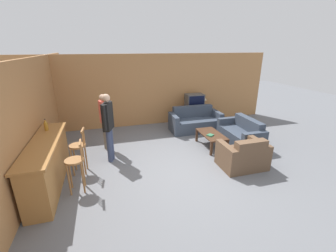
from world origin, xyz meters
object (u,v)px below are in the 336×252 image
Objects in this scene: coffee_table at (211,135)px; person_by_counter at (108,124)px; bottle at (46,125)px; couch_far at (195,122)px; book_on_table at (210,135)px; table_lamp at (203,98)px; bar_chair_mid at (79,150)px; loveseat_right at (241,135)px; bar_chair_near at (76,165)px; tv at (195,100)px; armchair_near at (243,156)px; person_by_window at (105,119)px; tv_unit at (194,115)px.

person_by_counter is (-2.89, -0.03, 0.65)m from coffee_table.
coffee_table is at bearing 1.57° from bottle.
person_by_counter is (-2.98, -1.49, 0.71)m from couch_far.
book_on_table is at bearing -127.68° from coffee_table.
bar_chair_mid is at bearing -148.37° from table_lamp.
couch_far is 1.74m from loveseat_right.
bar_chair_near is 1.38m from bottle.
loveseat_right is 3.50× the size of table_lamp.
bottle is at bearing -160.19° from couch_far.
loveseat_right is (0.89, -1.50, -0.00)m from couch_far.
couch_far is at bearing -109.79° from tv.
armchair_near is at bearing -97.83° from table_lamp.
tv is (0.35, 2.19, 0.54)m from coffee_table.
person_by_window is (-2.98, 0.68, 0.56)m from coffee_table.
bar_chair_mid is 0.61× the size of couch_far.
bar_chair_mid is at bearing -172.79° from coffee_table.
coffee_table is 2.97m from person_by_counter.
couch_far is 1.76× the size of tv_unit.
bottle reaches higher than tv_unit.
bar_chair_near is at bearing 178.26° from armchair_near.
armchair_near is 0.70× the size of loveseat_right.
coffee_table is (3.61, 1.20, -0.23)m from bar_chair_near.
table_lamp reaches higher than book_on_table.
armchair_near is (3.82, -0.12, -0.29)m from bar_chair_near.
couch_far is 1.00× the size of person_by_counter.
table_lamp is 4.22m from person_by_counter.
coffee_table is at bearing 52.32° from book_on_table.
tv_unit is at bearing 26.55° from bottle.
person_by_counter is (1.38, 0.08, -0.13)m from bottle.
coffee_table is (-0.08, -1.45, 0.06)m from couch_far.
tv reaches higher than bar_chair_near.
armchair_near reaches higher than loveseat_right.
table_lamp reaches higher than bar_chair_mid.
bar_chair_near is 1.00× the size of bar_chair_mid.
coffee_table is at bearing -99.05° from tv_unit.
tv_unit is at bearing 90.00° from tv.
book_on_table is at bearing 5.19° from bar_chair_mid.
bottle is at bearing -148.49° from person_by_window.
bar_chair_near is at bearing -163.22° from book_on_table.
bar_chair_near is 0.74m from bar_chair_mid.
bottle reaches higher than loveseat_right.
armchair_near is at bearing -121.28° from loveseat_right.
loveseat_right reaches higher than tv_unit.
table_lamp is at bearing 97.33° from loveseat_right.
table_lamp is (0.48, 3.50, 0.68)m from armchair_near.
couch_far is 0.99m from tv.
table_lamp is at bearing 31.84° from person_by_counter.
couch_far is 4.71m from bottle.
table_lamp is at bearing 38.23° from bar_chair_near.
loveseat_right reaches higher than coffee_table.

